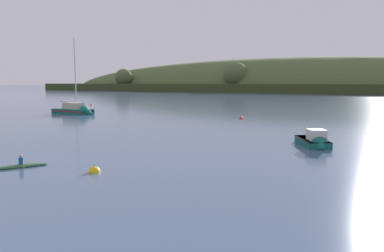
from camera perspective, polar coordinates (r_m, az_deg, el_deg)
The scene contains 7 objects.
far_shoreline_hill at distance 245.30m, azimuth 15.02°, elevation 5.15°, with size 467.64×110.72×43.21m.
sailboat_midwater_white at distance 73.02m, azimuth -17.12°, elevation 2.11°, with size 9.32×3.87×15.18m.
fishing_boat_moored at distance 36.29m, azimuth 18.12°, elevation -2.40°, with size 4.57×5.38×3.24m.
canoe_with_paddler at distance 28.70m, azimuth -24.53°, elevation -5.52°, with size 2.14×3.44×1.02m.
mooring_buoy_foreground at distance 99.91m, azimuth -15.09°, elevation 3.07°, with size 0.75×0.75×0.83m.
mooring_buoy_off_fishing_boat at distance 61.14m, azimuth 7.49°, elevation 1.11°, with size 0.66×0.66×0.74m.
mooring_buoy_far_upstream at distance 25.58m, azimuth -14.60°, elevation -6.81°, with size 0.76×0.76×0.84m.
Camera 1 is at (31.69, 4.78, 5.86)m, focal length 35.06 mm.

